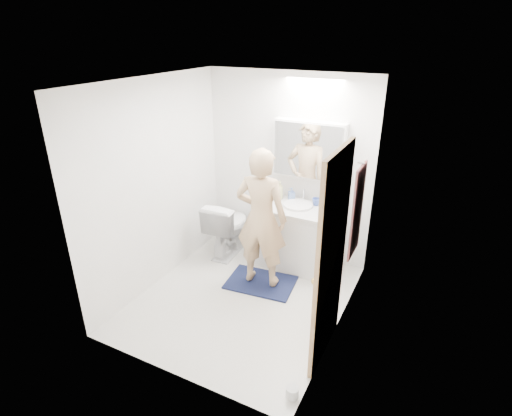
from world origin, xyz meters
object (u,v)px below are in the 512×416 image
Objects in this scene: person at (261,219)px; soap_bottle_b at (292,194)px; medicine_cabinet at (309,150)px; toilet_paper_roll at (292,392)px; toothbrush_cup at (316,202)px; soap_bottle_a at (280,190)px; vanity_cabinet at (296,238)px; toilet at (228,227)px.

soap_bottle_b is at bearing -99.90° from person.
medicine_cabinet is 8.00× the size of toilet_paper_roll.
medicine_cabinet reaches higher than toothbrush_cup.
soap_bottle_a is at bearing 116.69° from toilet_paper_roll.
vanity_cabinet is 2.13m from toilet_paper_roll.
soap_bottle_b is (0.15, 0.03, -0.04)m from soap_bottle_a.
soap_bottle_b is at bearing 176.60° from toothbrush_cup.
medicine_cabinet is 3.66× the size of soap_bottle_a.
medicine_cabinet is 5.22× the size of soap_bottle_b.
soap_bottle_a is at bearing -168.89° from soap_bottle_b.
medicine_cabinet is at bearing 161.09° from toothbrush_cup.
toilet is 1.25m from toothbrush_cup.
soap_bottle_b is at bearing 113.00° from toilet_paper_roll.
vanity_cabinet is 1.02× the size of medicine_cabinet.
medicine_cabinet reaches higher than person.
soap_bottle_b is 2.48m from toilet_paper_roll.
toothbrush_cup is at bearing 40.40° from vanity_cabinet.
soap_bottle_a is 2.53m from toilet_paper_roll.
vanity_cabinet is 0.56m from soap_bottle_b.
soap_bottle_b reaches higher than toilet.
medicine_cabinet is 1.13× the size of toilet.
toilet_paper_roll is at bearing -74.89° from toothbrush_cup.
toilet is 0.47× the size of person.
vanity_cabinet is at bearing -114.65° from person.
vanity_cabinet is 0.54m from toothbrush_cup.
medicine_cabinet is at bearing -164.99° from toilet.
toothbrush_cup is 0.90× the size of toilet_paper_roll.
vanity_cabinet is 9.05× the size of toothbrush_cup.
toilet_paper_roll is (1.70, -1.85, -0.34)m from toilet.
soap_bottle_a is (0.63, 0.27, 0.55)m from toilet.
vanity_cabinet is 1.15× the size of toilet.
toothbrush_cup is at bearing -169.64° from toilet.
person is 15.01× the size of toilet_paper_roll.
medicine_cabinet is 8.85× the size of toothbrush_cup.
toothbrush_cup reaches higher than toilet.
vanity_cabinet is 1.13m from medicine_cabinet.
toilet is (-0.98, -0.33, -1.11)m from medicine_cabinet.
medicine_cabinet is at bearing -112.80° from person.
medicine_cabinet is 1.51m from toilet.
toilet_paper_roll is (0.72, -2.17, -1.45)m from medicine_cabinet.
toothbrush_cup is (0.15, -0.05, -0.63)m from medicine_cabinet.
person is at bearing -82.35° from soap_bottle_a.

